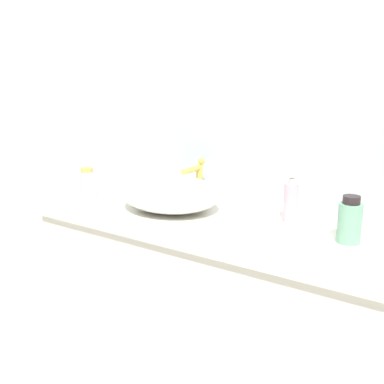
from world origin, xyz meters
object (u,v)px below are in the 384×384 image
sink_basin (170,194)px  lotion_bottle (350,221)px  perfume_bottle (87,183)px  candle_jar (314,231)px  soap_dispenser (291,200)px

sink_basin → lotion_bottle: (0.65, 0.03, 0.01)m
sink_basin → perfume_bottle: size_ratio=3.17×
lotion_bottle → candle_jar: bearing=-169.7°
candle_jar → soap_dispenser: bearing=139.2°
lotion_bottle → candle_jar: lotion_bottle is taller
perfume_bottle → candle_jar: 0.95m
candle_jar → perfume_bottle: bearing=-177.3°
lotion_bottle → perfume_bottle: (-1.05, -0.06, -0.01)m
soap_dispenser → perfume_bottle: size_ratio=1.51×
perfume_bottle → sink_basin: bearing=5.4°
soap_dispenser → lotion_bottle: 0.24m
perfume_bottle → candle_jar: size_ratio=2.64×
soap_dispenser → candle_jar: size_ratio=3.97×
soap_dispenser → sink_basin: bearing=-165.0°
sink_basin → lotion_bottle: lotion_bottle is taller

